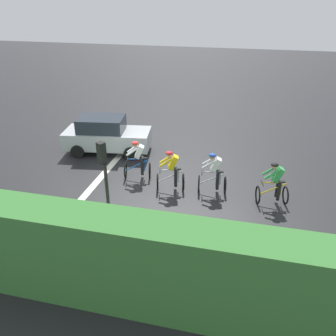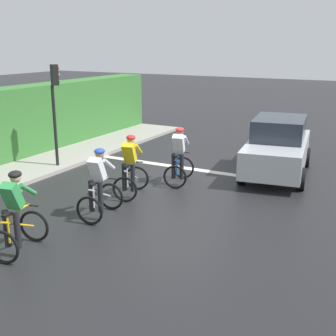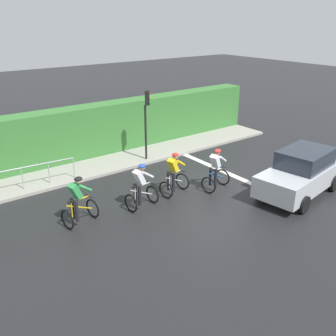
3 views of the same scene
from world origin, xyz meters
name	(u,v)px [view 3 (image 3 of 3)]	position (x,y,z in m)	size (l,w,h in m)	color
ground_plane	(213,184)	(0.00, 0.00, 0.00)	(80.00, 80.00, 0.00)	black
sidewalk_kerb	(113,160)	(4.80, 2.00, 0.06)	(2.80, 18.35, 0.12)	#9E998E
stone_wall_low	(104,150)	(5.70, 2.00, 0.33)	(0.44, 18.35, 0.66)	gray
hedge_wall	(100,130)	(6.00, 2.00, 1.26)	(1.10, 18.35, 2.51)	#387533
road_marking_stop_line	(235,176)	(0.00, -1.31, 0.00)	(7.00, 0.30, 0.01)	silver
cyclist_lead	(78,202)	(0.34, 5.72, 0.80)	(0.89, 1.20, 1.66)	black
cyclist_second	(141,187)	(0.06, 3.47, 0.80)	(0.82, 1.16, 1.66)	black
cyclist_mid	(174,175)	(0.25, 1.85, 0.80)	(0.92, 1.21, 1.66)	black
cyclist_fourth	(216,171)	(-0.40, 0.28, 0.80)	(0.91, 1.21, 1.66)	black
car_silver	(301,173)	(-2.64, -2.07, 0.87)	(2.33, 4.30, 1.76)	#B7BCC1
traffic_light_near_crossing	(147,115)	(3.80, 0.68, 2.22)	(0.27, 0.29, 3.34)	black
pedestrian_railing_kerbside	(35,171)	(3.90, 5.93, 0.77)	(0.29, 3.13, 1.03)	#999EA3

